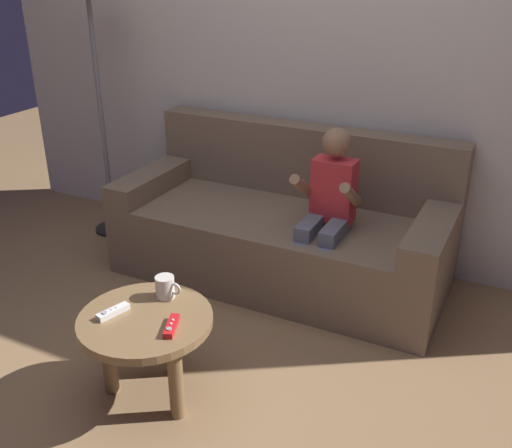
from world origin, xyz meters
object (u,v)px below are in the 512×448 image
at_px(person_seated_on_couch, 327,208).
at_px(floor_lamp, 89,2).
at_px(coffee_table, 147,331).
at_px(coffee_mug, 166,287).
at_px(game_remote_red_near_edge, 171,326).
at_px(game_remote_white_center, 113,312).
at_px(couch, 285,229).

distance_m(person_seated_on_couch, floor_lamp, 1.83).
height_order(coffee_table, coffee_mug, coffee_mug).
bearing_deg(game_remote_red_near_edge, floor_lamp, 136.93).
height_order(game_remote_red_near_edge, coffee_mug, coffee_mug).
height_order(person_seated_on_couch, coffee_mug, person_seated_on_couch).
bearing_deg(coffee_table, coffee_mug, 93.16).
bearing_deg(coffee_mug, game_remote_red_near_edge, -50.60).
bearing_deg(game_remote_white_center, game_remote_red_near_edge, 4.73).
bearing_deg(couch, coffee_table, -93.11).
relative_size(coffee_table, game_remote_red_near_edge, 3.75).
height_order(couch, game_remote_white_center, couch).
distance_m(couch, game_remote_red_near_edge, 1.25).
distance_m(couch, coffee_mug, 1.07).
height_order(couch, floor_lamp, floor_lamp).
distance_m(person_seated_on_couch, coffee_table, 1.13).
bearing_deg(coffee_mug, coffee_table, -86.84).
xyz_separation_m(couch, coffee_mug, (-0.07, -1.06, 0.16)).
height_order(coffee_mug, floor_lamp, floor_lamp).
xyz_separation_m(coffee_mug, floor_lamp, (-1.19, 1.07, 1.01)).
bearing_deg(floor_lamp, coffee_table, -45.72).
distance_m(game_remote_red_near_edge, coffee_mug, 0.24).
bearing_deg(couch, coffee_mug, -94.06).
xyz_separation_m(coffee_table, floor_lamp, (-1.20, 1.23, 1.13)).
relative_size(game_remote_white_center, coffee_mug, 1.22).
xyz_separation_m(coffee_table, coffee_mug, (-0.01, 0.16, 0.12)).
bearing_deg(coffee_table, game_remote_red_near_edge, -9.33).
xyz_separation_m(person_seated_on_couch, coffee_mug, (-0.38, -0.88, -0.09)).
bearing_deg(floor_lamp, couch, -0.69).
distance_m(person_seated_on_couch, game_remote_red_near_edge, 1.10).
bearing_deg(game_remote_red_near_edge, couch, 93.47).
bearing_deg(game_remote_white_center, person_seated_on_couch, 65.33).
relative_size(person_seated_on_couch, game_remote_red_near_edge, 6.45).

